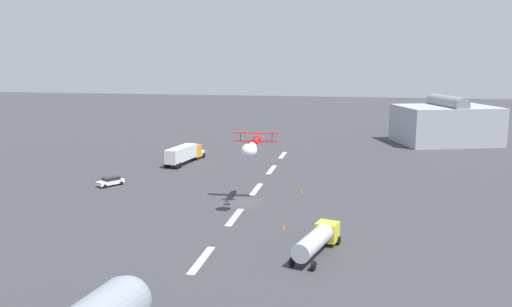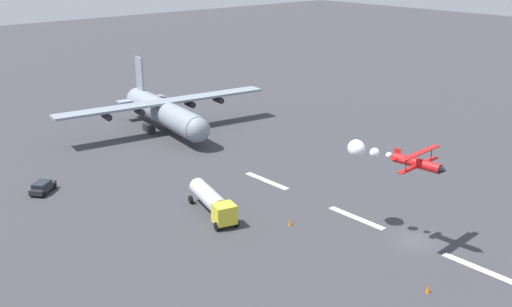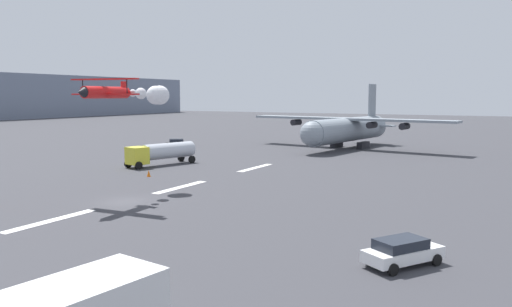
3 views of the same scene
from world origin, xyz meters
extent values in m
plane|color=#38383D|center=(0.00, 0.00, 0.00)|extent=(440.00, 440.00, 0.00)
cube|color=white|center=(-39.39, 0.00, 0.01)|extent=(8.00, 0.90, 0.01)
cube|color=white|center=(-23.63, 0.00, 0.01)|extent=(8.00, 0.90, 0.01)
cube|color=white|center=(-7.88, 0.00, 0.01)|extent=(8.00, 0.90, 0.01)
cube|color=white|center=(7.88, 0.00, 0.01)|extent=(8.00, 0.90, 0.01)
cube|color=white|center=(23.63, 0.00, 0.01)|extent=(8.00, 0.90, 0.01)
sphere|color=gray|center=(40.62, -0.85, 3.29)|extent=(3.96, 3.96, 3.96)
cylinder|color=red|center=(-0.55, 1.37, 9.46)|extent=(5.26, 1.38, 1.02)
cube|color=red|center=(-0.75, 1.35, 9.31)|extent=(1.12, 6.88, 0.12)
cube|color=red|center=(-0.75, 1.35, 10.58)|extent=(1.12, 6.88, 0.12)
cylinder|color=black|center=(-0.58, -1.04, 9.94)|extent=(0.08, 0.08, 1.27)
cylinder|color=black|center=(-0.91, 3.75, 9.94)|extent=(0.08, 0.08, 1.27)
cube|color=red|center=(1.79, 1.53, 9.91)|extent=(0.71, 0.15, 1.10)
cube|color=red|center=(1.79, 1.53, 9.51)|extent=(0.73, 2.04, 0.08)
cone|color=black|center=(-3.49, 1.17, 9.46)|extent=(0.76, 0.92, 0.87)
sphere|color=white|center=(2.86, 1.46, 9.42)|extent=(0.70, 0.70, 0.70)
sphere|color=white|center=(4.43, 1.87, 9.39)|extent=(1.08, 1.08, 1.08)
sphere|color=white|center=(6.71, 1.98, 9.23)|extent=(1.85, 1.85, 1.85)
sphere|color=white|center=(7.06, 1.76, 9.24)|extent=(1.90, 1.90, 1.90)
cube|color=silver|center=(-32.93, -17.87, 1.10)|extent=(1.93, 2.70, 1.10)
cube|color=orange|center=(-30.95, -18.14, 1.85)|extent=(2.72, 2.81, 2.60)
cube|color=silver|center=(-24.94, -18.98, 2.30)|extent=(9.99, 3.81, 2.80)
cylinder|color=black|center=(-33.30, -19.08, 0.55)|extent=(1.14, 0.50, 1.10)
cylinder|color=black|center=(-22.07, -20.64, 0.55)|extent=(1.14, 0.50, 1.10)
cylinder|color=black|center=(-20.88, -20.80, 0.55)|extent=(1.14, 0.50, 1.10)
cylinder|color=black|center=(-32.95, -16.60, 0.55)|extent=(1.14, 0.50, 1.10)
cylinder|color=black|center=(-21.73, -18.16, 0.55)|extent=(1.14, 0.50, 1.10)
cylinder|color=black|center=(-20.54, -18.32, 0.55)|extent=(1.14, 0.50, 1.10)
cube|color=yellow|center=(16.22, 13.13, 1.60)|extent=(2.76, 2.90, 2.20)
cylinder|color=#B7BCC6|center=(20.95, 11.84, 1.85)|extent=(7.90, 4.04, 2.10)
cylinder|color=black|center=(15.33, 12.14, 0.50)|extent=(1.05, 0.57, 1.00)
cylinder|color=black|center=(23.53, 9.88, 0.50)|extent=(1.05, 0.57, 1.00)
cylinder|color=black|center=(15.96, 14.45, 0.50)|extent=(1.05, 0.57, 1.00)
cylinder|color=black|center=(24.17, 12.20, 0.50)|extent=(1.05, 0.57, 1.00)
cube|color=white|center=(-5.52, -25.06, 0.65)|extent=(4.79, 3.95, 0.65)
cube|color=#1E232D|center=(-5.69, -24.95, 1.25)|extent=(3.18, 2.85, 0.55)
cylinder|color=black|center=(-3.70, -25.15, 0.32)|extent=(0.66, 0.53, 0.64)
cylinder|color=black|center=(-6.38, -23.45, 0.32)|extent=(0.66, 0.53, 0.64)
cylinder|color=black|center=(-4.66, -26.67, 0.32)|extent=(0.66, 0.53, 0.64)
cylinder|color=black|center=(-7.34, -24.97, 0.32)|extent=(0.66, 0.53, 0.64)
cube|color=#9EA3AD|center=(-63.70, 38.43, 4.76)|extent=(23.52, 27.64, 9.52)
cylinder|color=gray|center=(-63.70, 38.43, 10.42)|extent=(16.35, 8.56, 3.60)
cone|color=orange|center=(-7.05, 7.63, 0.38)|extent=(0.44, 0.44, 0.75)
cone|color=orange|center=(11.54, 7.28, 0.38)|extent=(0.44, 0.44, 0.75)
camera|label=1|loc=(75.39, 16.04, 21.74)|focal=36.70mm
camera|label=2|loc=(-33.50, 51.67, 30.27)|focal=42.69mm
camera|label=3|loc=(-32.74, -30.81, 9.17)|focal=35.56mm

